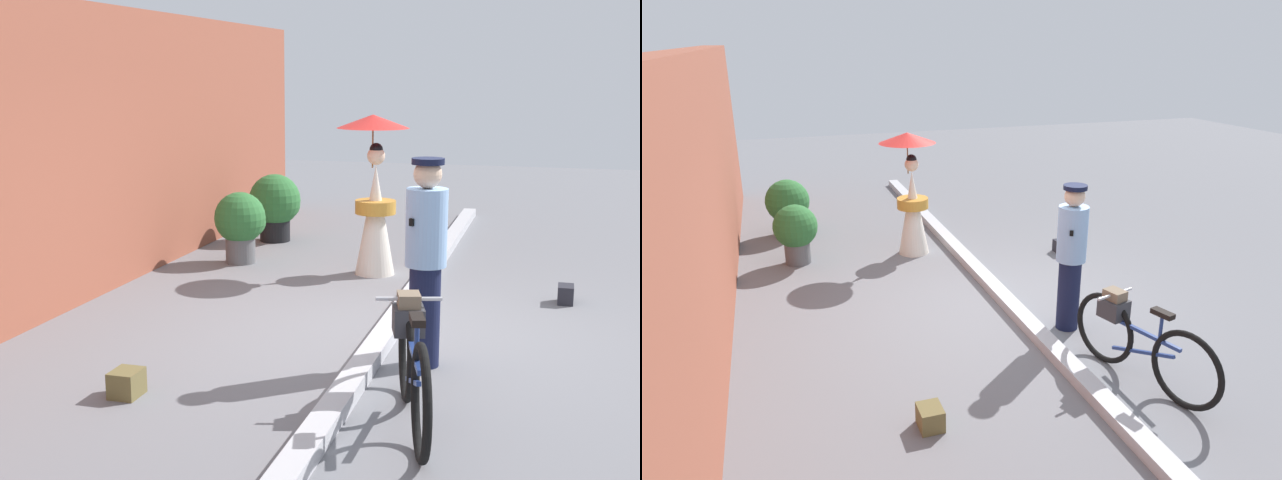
# 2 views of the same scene
# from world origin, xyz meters

# --- Properties ---
(ground_plane) EXTENTS (30.00, 30.00, 0.00)m
(ground_plane) POSITION_xyz_m (0.00, 0.00, 0.00)
(ground_plane) COLOR slate
(building_wall) EXTENTS (14.00, 0.40, 3.13)m
(building_wall) POSITION_xyz_m (0.00, 3.52, 1.57)
(building_wall) COLOR brown
(building_wall) RESTS_ON ground_plane
(sidewalk_curb) EXTENTS (14.00, 0.20, 0.12)m
(sidewalk_curb) POSITION_xyz_m (0.00, 0.00, 0.06)
(sidewalk_curb) COLOR #B2B2B7
(sidewalk_curb) RESTS_ON ground_plane
(bicycle_near_officer) EXTENTS (1.71, 0.61, 0.85)m
(bicycle_near_officer) POSITION_xyz_m (-1.88, -0.55, 0.45)
(bicycle_near_officer) COLOR black
(bicycle_near_officer) RESTS_ON ground_plane
(person_officer) EXTENTS (0.34, 0.34, 1.74)m
(person_officer) POSITION_xyz_m (-0.68, -0.44, 0.93)
(person_officer) COLOR #141938
(person_officer) RESTS_ON ground_plane
(person_with_parasol) EXTENTS (0.87, 0.87, 1.92)m
(person_with_parasol) POSITION_xyz_m (2.40, 0.67, 1.00)
(person_with_parasol) COLOR silver
(person_with_parasol) RESTS_ON ground_plane
(potted_plant_by_door) EXTENTS (0.68, 0.66, 0.91)m
(potted_plant_by_door) POSITION_xyz_m (2.54, 2.43, 0.52)
(potted_plant_by_door) COLOR #59595B
(potted_plant_by_door) RESTS_ON ground_plane
(potted_plant_small) EXTENTS (0.77, 0.75, 0.97)m
(potted_plant_small) POSITION_xyz_m (4.02, 2.47, 0.54)
(potted_plant_small) COLOR black
(potted_plant_small) RESTS_ON ground_plane
(backpack_on_pavement) EXTENTS (0.25, 0.16, 0.19)m
(backpack_on_pavement) POSITION_xyz_m (1.65, -1.58, 0.10)
(backpack_on_pavement) COLOR #26262D
(backpack_on_pavement) RESTS_ON ground_plane
(backpack_spare) EXTENTS (0.25, 0.21, 0.20)m
(backpack_spare) POSITION_xyz_m (-1.98, 1.60, 0.11)
(backpack_spare) COLOR brown
(backpack_spare) RESTS_ON ground_plane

